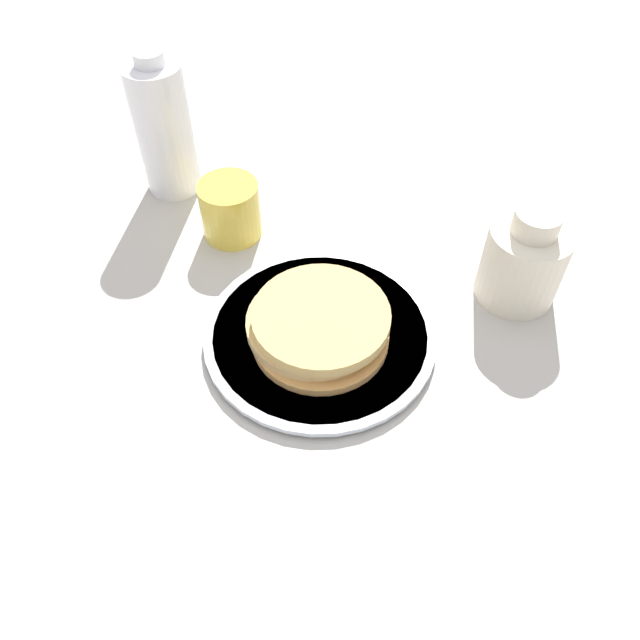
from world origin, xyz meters
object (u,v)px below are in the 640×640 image
Objects in this scene: juice_glass at (230,210)px; water_bottle_near at (164,128)px; pancake_stack at (320,324)px; cream_jug at (524,261)px; plate at (320,334)px.

juice_glass is 0.15m from water_bottle_near.
juice_glass is (0.16, -0.15, 0.01)m from pancake_stack.
juice_glass is at bearing -2.31° from cream_jug.
cream_jug is at bearing 177.69° from juice_glass.
water_bottle_near is at bearing -39.05° from pancake_stack.
cream_jug is at bearing -147.20° from pancake_stack.
pancake_stack reaches higher than plate.
cream_jug is 0.63× the size of water_bottle_near.
pancake_stack is 1.26× the size of cream_jug.
pancake_stack is at bearing 140.95° from water_bottle_near.
pancake_stack is at bearing 32.80° from cream_jug.
juice_glass is 0.38m from cream_jug.
juice_glass is at bearing -43.00° from pancake_stack.
plate is at bearing 141.32° from water_bottle_near.
cream_jug is at bearing -148.03° from plate.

